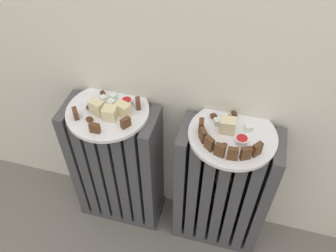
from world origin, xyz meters
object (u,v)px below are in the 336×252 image
object	(u,v)px
fork	(110,98)
jam_bowl_left	(127,102)
jam_bowl_right	(242,140)
radiator_right	(222,190)
plate_left	(108,111)
radiator_left	(117,167)
plate_right	(232,135)

from	to	relation	value
fork	jam_bowl_left	bearing A→B (deg)	-12.40
jam_bowl_right	radiator_right	bearing A→B (deg)	133.60
jam_bowl_left	plate_left	bearing A→B (deg)	-144.03
radiator_right	plate_left	size ratio (longest dim) A/B	2.13
radiator_left	jam_bowl_right	xyz separation A→B (m)	(0.42, -0.03, 0.31)
jam_bowl_right	fork	xyz separation A→B (m)	(-0.43, 0.08, -0.01)
plate_left	fork	distance (m)	0.05
plate_right	jam_bowl_left	world-z (taller)	jam_bowl_left
fork	plate_left	bearing A→B (deg)	-77.01
radiator_left	plate_left	xyz separation A→B (m)	(0.00, 0.00, 0.29)
plate_left	jam_bowl_right	bearing A→B (deg)	-3.93
radiator_left	plate_left	size ratio (longest dim) A/B	2.13
radiator_right	plate_right	bearing A→B (deg)	90.00
jam_bowl_right	fork	size ratio (longest dim) A/B	0.38
plate_right	jam_bowl_left	distance (m)	0.34
radiator_right	plate_left	distance (m)	0.49
radiator_right	plate_right	size ratio (longest dim) A/B	2.13
jam_bowl_left	jam_bowl_right	size ratio (longest dim) A/B	0.95
radiator_right	jam_bowl_right	distance (m)	0.31
plate_right	jam_bowl_left	bearing A→B (deg)	173.73
radiator_left	jam_bowl_left	world-z (taller)	jam_bowl_left
radiator_right	fork	world-z (taller)	fork
jam_bowl_right	fork	world-z (taller)	jam_bowl_right
radiator_right	jam_bowl_right	xyz separation A→B (m)	(0.03, -0.03, 0.31)
jam_bowl_left	radiator_right	bearing A→B (deg)	-6.27
jam_bowl_left	jam_bowl_right	distance (m)	0.38
plate_left	jam_bowl_right	distance (m)	0.42
plate_right	jam_bowl_right	world-z (taller)	jam_bowl_right
plate_right	jam_bowl_right	distance (m)	0.04
radiator_left	fork	xyz separation A→B (m)	(-0.01, 0.05, 0.30)
radiator_right	plate_left	bearing A→B (deg)	180.00
plate_right	jam_bowl_left	xyz separation A→B (m)	(-0.34, 0.04, 0.02)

